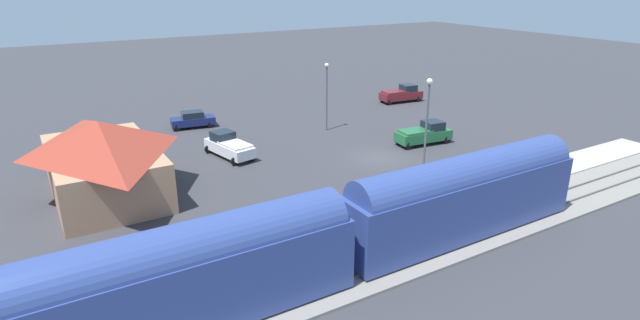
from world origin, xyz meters
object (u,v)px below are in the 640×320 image
at_px(passenger_train, 345,228).
at_px(pickup_white, 229,146).
at_px(light_pole_lot_center, 327,88).
at_px(sedan_navy, 193,119).
at_px(pickup_green, 424,133).
at_px(pickup_maroon, 402,94).
at_px(pedestrian_on_platform, 402,198).
at_px(station_building, 103,157).
at_px(light_pole_near_platform, 427,122).

height_order(passenger_train, pickup_white, passenger_train).
bearing_deg(light_pole_lot_center, sedan_navy, 55.10).
height_order(pickup_green, pickup_maroon, same).
distance_m(passenger_train, pedestrian_on_platform, 8.58).
bearing_deg(station_building, pickup_white, -73.70).
bearing_deg(sedan_navy, pickup_green, -134.49).
bearing_deg(pedestrian_on_platform, light_pole_near_platform, -57.59).
relative_size(station_building, pickup_white, 2.23).
bearing_deg(station_building, pickup_green, -96.17).
height_order(pickup_maroon, light_pole_lot_center, light_pole_lot_center).
height_order(sedan_navy, pickup_maroon, pickup_maroon).
distance_m(station_building, sedan_navy, 17.70).
bearing_deg(light_pole_near_platform, pickup_green, -42.76).
relative_size(passenger_train, pedestrian_on_platform, 19.78).
bearing_deg(pickup_maroon, passenger_train, 135.98).
bearing_deg(pedestrian_on_platform, pickup_white, 17.90).
bearing_deg(pickup_green, light_pole_near_platform, 137.24).
bearing_deg(pickup_maroon, pedestrian_on_platform, 140.26).
height_order(pickup_maroon, light_pole_near_platform, light_pole_near_platform).
height_order(pickup_white, pickup_green, same).
relative_size(station_building, pickup_maroon, 2.26).
distance_m(sedan_navy, pickup_maroon, 26.40).
bearing_deg(station_building, pedestrian_on_platform, -130.51).
bearing_deg(pickup_green, pickup_maroon, -32.60).
xyz_separation_m(pickup_white, sedan_navy, (10.62, -0.19, -0.15)).
bearing_deg(light_pole_lot_center, passenger_train, 150.11).
bearing_deg(light_pole_near_platform, light_pole_lot_center, -6.82).
height_order(pickup_white, light_pole_lot_center, light_pole_lot_center).
xyz_separation_m(passenger_train, pickup_green, (14.97, -19.15, -1.83)).
distance_m(station_building, light_pole_near_platform, 23.47).
height_order(passenger_train, pedestrian_on_platform, passenger_train).
relative_size(station_building, pedestrian_on_platform, 7.39).
bearing_deg(pickup_white, pickup_green, -109.67).
xyz_separation_m(pickup_white, light_pole_near_platform, (-14.34, -9.74, 4.21)).
distance_m(passenger_train, light_pole_lot_center, 27.38).
xyz_separation_m(passenger_train, light_pole_near_platform, (6.80, -11.60, 2.38)).
bearing_deg(pickup_maroon, sedan_navy, 84.71).
height_order(station_building, pickup_maroon, station_building).
distance_m(station_building, pickup_maroon, 38.97).
bearing_deg(pickup_green, passenger_train, 128.00).
relative_size(sedan_navy, light_pole_near_platform, 0.56).
height_order(pickup_green, sedan_navy, pickup_green).
height_order(pedestrian_on_platform, light_pole_lot_center, light_pole_lot_center).
height_order(light_pole_near_platform, light_pole_lot_center, light_pole_near_platform).
bearing_deg(sedan_navy, pedestrian_on_platform, -169.12).
height_order(pedestrian_on_platform, sedan_navy, pedestrian_on_platform).
bearing_deg(passenger_train, pedestrian_on_platform, -60.84).
relative_size(passenger_train, station_building, 2.68).
relative_size(pickup_green, sedan_navy, 1.18).
height_order(passenger_train, station_building, station_building).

